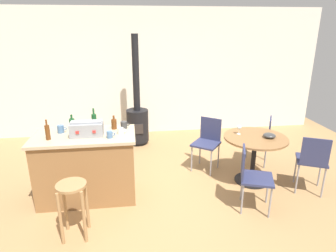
# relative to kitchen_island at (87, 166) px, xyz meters

# --- Properties ---
(ground_plane) EXTENTS (8.80, 8.80, 0.00)m
(ground_plane) POSITION_rel_kitchen_island_xyz_m (0.87, -0.16, -0.47)
(ground_plane) COLOR #A37A4C
(back_wall) EXTENTS (8.00, 0.10, 2.70)m
(back_wall) POSITION_rel_kitchen_island_xyz_m (0.87, 2.65, 0.88)
(back_wall) COLOR silver
(back_wall) RESTS_ON ground_plane
(kitchen_island) EXTENTS (1.35, 0.72, 0.94)m
(kitchen_island) POSITION_rel_kitchen_island_xyz_m (0.00, 0.00, 0.00)
(kitchen_island) COLOR olive
(kitchen_island) RESTS_ON ground_plane
(wooden_stool) EXTENTS (0.33, 0.33, 0.67)m
(wooden_stool) POSITION_rel_kitchen_island_xyz_m (-0.05, -0.83, 0.02)
(wooden_stool) COLOR #A37A4C
(wooden_stool) RESTS_ON ground_plane
(dining_table) EXTENTS (0.94, 0.94, 0.74)m
(dining_table) POSITION_rel_kitchen_island_xyz_m (2.47, 0.11, 0.09)
(dining_table) COLOR black
(dining_table) RESTS_ON ground_plane
(folding_chair_near) EXTENTS (0.54, 0.54, 0.85)m
(folding_chair_near) POSITION_rel_kitchen_island_xyz_m (2.85, 0.71, 0.02)
(folding_chair_near) COLOR navy
(folding_chair_near) RESTS_ON ground_plane
(folding_chair_far) EXTENTS (0.56, 0.56, 0.87)m
(folding_chair_far) POSITION_rel_kitchen_island_xyz_m (1.88, 0.65, 0.04)
(folding_chair_far) COLOR navy
(folding_chair_far) RESTS_ON ground_plane
(folding_chair_left) EXTENTS (0.51, 0.51, 0.85)m
(folding_chair_left) POSITION_rel_kitchen_island_xyz_m (2.14, -0.56, 0.02)
(folding_chair_left) COLOR navy
(folding_chair_left) RESTS_ON ground_plane
(folding_chair_right) EXTENTS (0.54, 0.54, 0.88)m
(folding_chair_right) POSITION_rel_kitchen_island_xyz_m (3.15, -0.30, 0.06)
(folding_chair_right) COLOR navy
(folding_chair_right) RESTS_ON ground_plane
(wood_stove) EXTENTS (0.44, 0.45, 2.18)m
(wood_stove) POSITION_rel_kitchen_island_xyz_m (0.76, 1.93, 0.06)
(wood_stove) COLOR black
(wood_stove) RESTS_ON ground_plane
(toolbox) EXTENTS (0.42, 0.23, 0.20)m
(toolbox) POSITION_rel_kitchen_island_xyz_m (0.05, -0.04, 0.56)
(toolbox) COLOR gray
(toolbox) RESTS_ON kitchen_island
(bottle_0) EXTENTS (0.07, 0.07, 0.19)m
(bottle_0) POSITION_rel_kitchen_island_xyz_m (0.39, 0.19, 0.54)
(bottle_0) COLOR #603314
(bottle_0) RESTS_ON kitchen_island
(bottle_1) EXTENTS (0.07, 0.07, 0.30)m
(bottle_1) POSITION_rel_kitchen_island_xyz_m (0.12, 0.21, 0.58)
(bottle_1) COLOR #194C23
(bottle_1) RESTS_ON kitchen_island
(bottle_2) EXTENTS (0.07, 0.07, 0.21)m
(bottle_2) POSITION_rel_kitchen_island_xyz_m (-0.18, 0.25, 0.55)
(bottle_2) COLOR #194C23
(bottle_2) RESTS_ON kitchen_island
(bottle_3) EXTENTS (0.06, 0.06, 0.26)m
(bottle_3) POSITION_rel_kitchen_island_xyz_m (-0.42, -0.12, 0.57)
(bottle_3) COLOR #603314
(bottle_3) RESTS_ON kitchen_island
(cup_0) EXTENTS (0.13, 0.09, 0.10)m
(cup_0) POSITION_rel_kitchen_island_xyz_m (0.53, 0.19, 0.52)
(cup_0) COLOR #383838
(cup_0) RESTS_ON kitchen_island
(cup_1) EXTENTS (0.12, 0.09, 0.11)m
(cup_1) POSITION_rel_kitchen_island_xyz_m (-0.31, 0.12, 0.52)
(cup_1) COLOR #4C7099
(cup_1) RESTS_ON kitchen_island
(cup_2) EXTENTS (0.11, 0.08, 0.08)m
(cup_2) POSITION_rel_kitchen_island_xyz_m (0.49, -0.03, 0.51)
(cup_2) COLOR white
(cup_2) RESTS_ON kitchen_island
(cup_3) EXTENTS (0.11, 0.08, 0.09)m
(cup_3) POSITION_rel_kitchen_island_xyz_m (0.35, -0.16, 0.51)
(cup_3) COLOR #4C7099
(cup_3) RESTS_ON kitchen_island
(wine_glass) EXTENTS (0.07, 0.07, 0.14)m
(wine_glass) POSITION_rel_kitchen_island_xyz_m (2.26, 0.27, 0.37)
(wine_glass) COLOR silver
(wine_glass) RESTS_ON dining_table
(serving_bowl) EXTENTS (0.18, 0.18, 0.07)m
(serving_bowl) POSITION_rel_kitchen_island_xyz_m (2.65, 0.06, 0.30)
(serving_bowl) COLOR #383838
(serving_bowl) RESTS_ON dining_table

